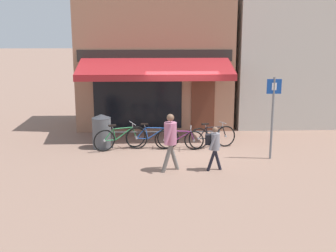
{
  "coord_description": "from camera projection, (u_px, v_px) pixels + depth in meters",
  "views": [
    {
      "loc": [
        -1.08,
        -13.55,
        3.88
      ],
      "look_at": [
        -0.57,
        -1.17,
        1.05
      ],
      "focal_mm": 45.0,
      "sensor_mm": 36.0,
      "label": 1
    }
  ],
  "objects": [
    {
      "name": "bicycle_blue",
      "position": [
        152.0,
        137.0,
        14.03
      ],
      "size": [
        1.77,
        0.52,
        0.88
      ],
      "rotation": [
        -0.11,
        0.0,
        -0.03
      ],
      "color": "black",
      "rests_on": "ground_plane"
    },
    {
      "name": "parking_sign",
      "position": [
        273.0,
        110.0,
        12.67
      ],
      "size": [
        0.44,
        0.07,
        2.52
      ],
      "color": "slate",
      "rests_on": "ground_plane"
    },
    {
      "name": "pedestrian_adult",
      "position": [
        170.0,
        137.0,
        11.67
      ],
      "size": [
        0.55,
        0.62,
        1.65
      ],
      "rotation": [
        0.0,
        0.0,
        0.14
      ],
      "color": "slate",
      "rests_on": "ground_plane"
    },
    {
      "name": "pedestrian_child",
      "position": [
        214.0,
        143.0,
        11.76
      ],
      "size": [
        0.52,
        0.38,
        1.28
      ],
      "rotation": [
        0.0,
        0.0,
        -0.14
      ],
      "color": "black",
      "rests_on": "ground_plane"
    },
    {
      "name": "bicycle_purple",
      "position": [
        179.0,
        139.0,
        13.9
      ],
      "size": [
        1.63,
        0.52,
        0.79
      ],
      "rotation": [
        0.02,
        0.0,
        -0.11
      ],
      "color": "black",
      "rests_on": "ground_plane"
    },
    {
      "name": "shop_front",
      "position": [
        155.0,
        60.0,
        17.28
      ],
      "size": [
        6.13,
        4.87,
        5.37
      ],
      "color": "#9E7056",
      "rests_on": "ground_plane"
    },
    {
      "name": "litter_bin",
      "position": [
        102.0,
        131.0,
        14.08
      ],
      "size": [
        0.64,
        0.64,
        1.15
      ],
      "color": "#515459",
      "rests_on": "ground_plane"
    },
    {
      "name": "bicycle_green",
      "position": [
        120.0,
        138.0,
        13.91
      ],
      "size": [
        1.71,
        0.89,
        0.89
      ],
      "rotation": [
        0.07,
        0.0,
        0.45
      ],
      "color": "black",
      "rests_on": "ground_plane"
    },
    {
      "name": "ground_plane",
      "position": [
        183.0,
        149.0,
        14.11
      ],
      "size": [
        160.0,
        160.0,
        0.0
      ],
      "primitive_type": "plane",
      "color": "#846656"
    },
    {
      "name": "bicycle_black",
      "position": [
        212.0,
        137.0,
        14.13
      ],
      "size": [
        1.66,
        0.68,
        0.86
      ],
      "rotation": [
        -0.07,
        0.0,
        0.29
      ],
      "color": "black",
      "rests_on": "ground_plane"
    },
    {
      "name": "bike_rack_rail",
      "position": [
        166.0,
        134.0,
        14.12
      ],
      "size": [
        3.68,
        0.04,
        0.57
      ],
      "color": "#47494F",
      "rests_on": "ground_plane"
    },
    {
      "name": "neighbour_building",
      "position": [
        323.0,
        46.0,
        17.95
      ],
      "size": [
        7.83,
        4.0,
        6.45
      ],
      "color": "beige",
      "rests_on": "ground_plane"
    }
  ]
}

